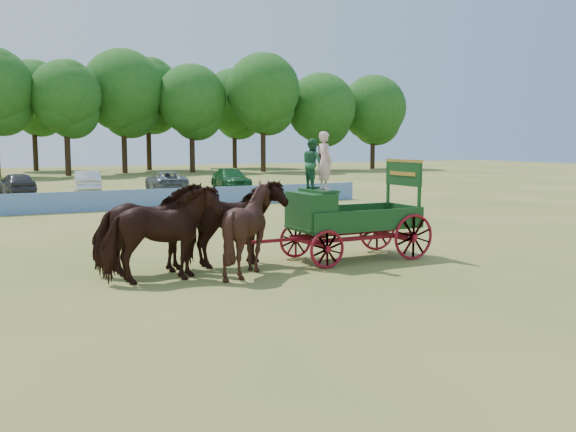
{
  "coord_description": "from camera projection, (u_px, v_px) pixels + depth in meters",
  "views": [
    {
      "loc": [
        -9.45,
        -15.48,
        3.54
      ],
      "look_at": [
        -0.71,
        1.73,
        1.3
      ],
      "focal_mm": 40.0,
      "sensor_mm": 36.0,
      "label": 1
    }
  ],
  "objects": [
    {
      "name": "ground",
      "position": [
        337.0,
        266.0,
        18.37
      ],
      "size": [
        160.0,
        160.0,
        0.0
      ],
      "primitive_type": "plane",
      "color": "#A28949",
      "rests_on": "ground"
    },
    {
      "name": "horse_lead_left",
      "position": [
        161.0,
        234.0,
        16.1
      ],
      "size": [
        2.94,
        1.38,
        2.46
      ],
      "primitive_type": "imported",
      "rotation": [
        0.0,
        0.0,
        1.59
      ],
      "color": "black",
      "rests_on": "ground"
    },
    {
      "name": "horse_lead_right",
      "position": [
        150.0,
        229.0,
        17.08
      ],
      "size": [
        2.93,
        1.36,
        2.46
      ],
      "primitive_type": "imported",
      "rotation": [
        0.0,
        0.0,
        1.58
      ],
      "color": "black",
      "rests_on": "ground"
    },
    {
      "name": "horse_wheel_left",
      "position": [
        249.0,
        228.0,
        17.18
      ],
      "size": [
        2.3,
        2.06,
        2.47
      ],
      "primitive_type": "imported",
      "rotation": [
        0.0,
        0.0,
        1.6
      ],
      "color": "black",
      "rests_on": "ground"
    },
    {
      "name": "horse_wheel_right",
      "position": [
        233.0,
        224.0,
        18.16
      ],
      "size": [
        2.99,
        1.49,
        2.46
      ],
      "primitive_type": "imported",
      "rotation": [
        0.0,
        0.0,
        1.63
      ],
      "color": "black",
      "rests_on": "ground"
    },
    {
      "name": "farm_dray",
      "position": [
        333.0,
        206.0,
        18.96
      ],
      "size": [
        6.0,
        2.0,
        3.82
      ],
      "color": "maroon",
      "rests_on": "ground"
    },
    {
      "name": "sponsor_banner",
      "position": [
        144.0,
        199.0,
        33.81
      ],
      "size": [
        26.0,
        0.08,
        1.05
      ],
      "primitive_type": "cube",
      "color": "#215AB3",
      "rests_on": "ground"
    },
    {
      "name": "treeline",
      "position": [
        18.0,
        92.0,
        68.19
      ],
      "size": [
        90.72,
        23.48,
        14.86
      ],
      "color": "#382314",
      "rests_on": "ground"
    }
  ]
}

